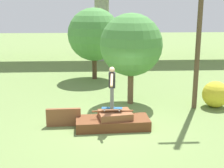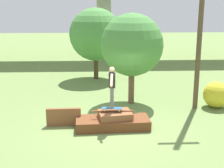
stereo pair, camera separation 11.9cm
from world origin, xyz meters
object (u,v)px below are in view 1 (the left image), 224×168
skater (112,85)px  utility_pole (201,1)px  bush_yellow_flowering (216,94)px  tree_behind_left (94,35)px  tree_behind_right (131,45)px  skateboard (112,108)px

skater → utility_pole: utility_pole is taller
utility_pole → bush_yellow_flowering: size_ratio=7.57×
utility_pole → tree_behind_left: (-4.18, 5.64, -1.76)m
skater → bush_yellow_flowering: 5.06m
bush_yellow_flowering → tree_behind_right: bearing=168.1°
tree_behind_right → tree_behind_left: bearing=107.9°
tree_behind_left → tree_behind_right: 5.09m
utility_pole → tree_behind_right: bearing=163.2°
skateboard → utility_pole: bearing=29.7°
skateboard → skater: 0.84m
skateboard → utility_pole: size_ratio=0.09×
tree_behind_right → skateboard: bearing=-108.9°
utility_pole → skater: bearing=-150.3°
tree_behind_right → utility_pole: bearing=-16.8°
utility_pole → tree_behind_right: 3.26m
tree_behind_right → bush_yellow_flowering: (3.52, -0.74, -2.01)m
skateboard → tree_behind_right: 3.52m
skater → tree_behind_left: size_ratio=0.35×
skateboard → tree_behind_left: bearing=94.4°
skateboard → skater: (-0.00, -0.00, 0.84)m
skater → utility_pole: (3.59, 2.05, 2.79)m
skater → tree_behind_right: size_ratio=0.37×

